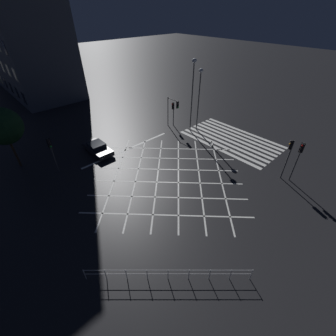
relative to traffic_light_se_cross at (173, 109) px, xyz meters
name	(u,v)px	position (x,y,z in m)	size (l,w,h in m)	color
ground_plane	(168,176)	(-8.24, 8.62, -2.44)	(200.00, 200.00, 0.00)	black
road_markings	(209,150)	(-7.90, 1.53, -2.44)	(18.11, 23.71, 0.01)	silver
office_building	(5,5)	(34.21, 8.63, 11.77)	(31.27, 10.06, 28.41)	#4C515B
traffic_light_se_cross	(173,109)	(0.00, 0.00, 0.00)	(0.36, 0.39, 3.41)	#424244
traffic_light_se_main	(173,107)	(-0.56, 0.51, 0.60)	(2.15, 0.36, 4.17)	#424244
traffic_light_ne_main	(51,149)	(-0.07, 16.58, 0.42)	(0.39, 0.36, 4.00)	#424244
traffic_light_sw_main	(289,152)	(-16.21, 0.46, 0.64)	(0.39, 0.36, 4.32)	#424244
traffic_light_sw_cross	(299,155)	(-17.04, 0.25, 0.61)	(0.36, 0.39, 4.27)	#424244
street_lamp_west	(193,80)	(-2.78, -0.65, 4.36)	(0.58, 0.58, 9.24)	#424244
street_lamp_far	(200,88)	(-3.19, -1.53, 3.31)	(0.52, 0.52, 8.07)	#424244
street_tree_far	(2,126)	(4.02, 19.21, 2.25)	(3.64, 3.64, 6.52)	#38281C
waiting_car	(97,148)	(0.74, 11.64, -1.86)	(4.38, 1.85, 1.20)	black
pedestrian_railing	(168,273)	(-16.12, 15.95, -1.77)	(7.20, 7.74, 1.05)	#B7B7BC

